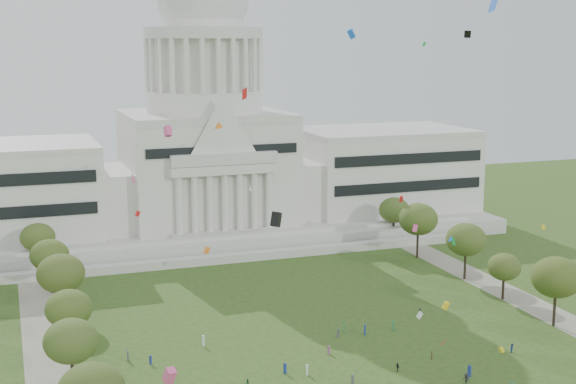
# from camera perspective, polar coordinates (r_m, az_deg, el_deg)

# --- Properties ---
(capitol) EXTENTS (160.00, 64.50, 91.30)m
(capitol) POSITION_cam_1_polar(r_m,az_deg,el_deg) (225.17, -5.85, 2.60)
(capitol) COLOR beige
(capitol) RESTS_ON ground
(path_left) EXTENTS (8.00, 160.00, 0.04)m
(path_left) POSITION_cam_1_polar(r_m,az_deg,el_deg) (143.53, -16.63, -11.71)
(path_left) COLOR gray
(path_left) RESTS_ON ground
(path_right) EXTENTS (8.00, 160.00, 0.04)m
(path_right) POSITION_cam_1_polar(r_m,az_deg,el_deg) (175.16, 16.83, -7.62)
(path_right) COLOR gray
(path_right) RESTS_ON ground
(row_tree_l_2) EXTENTS (8.42, 8.42, 11.97)m
(row_tree_l_2) POSITION_cam_1_polar(r_m,az_deg,el_deg) (128.77, -15.19, -10.20)
(row_tree_l_2) COLOR black
(row_tree_l_2) RESTS_ON ground
(row_tree_r_2) EXTENTS (9.55, 9.55, 13.58)m
(row_tree_r_2) POSITION_cam_1_polar(r_m,az_deg,el_deg) (160.62, 18.55, -5.78)
(row_tree_r_2) COLOR black
(row_tree_r_2) RESTS_ON ground
(row_tree_l_3) EXTENTS (8.12, 8.12, 11.55)m
(row_tree_l_3) POSITION_cam_1_polar(r_m,az_deg,el_deg) (144.57, -15.33, -8.01)
(row_tree_l_3) COLOR black
(row_tree_l_3) RESTS_ON ground
(row_tree_r_3) EXTENTS (7.01, 7.01, 9.98)m
(row_tree_r_3) POSITION_cam_1_polar(r_m,az_deg,el_deg) (174.58, 15.12, -5.17)
(row_tree_r_3) COLOR black
(row_tree_r_3) RESTS_ON ground
(row_tree_l_4) EXTENTS (9.29, 9.29, 13.21)m
(row_tree_l_4) POSITION_cam_1_polar(r_m,az_deg,el_deg) (161.90, -15.86, -5.59)
(row_tree_l_4) COLOR black
(row_tree_l_4) RESTS_ON ground
(row_tree_r_4) EXTENTS (9.19, 9.19, 13.06)m
(row_tree_r_4) POSITION_cam_1_polar(r_m,az_deg,el_deg) (186.74, 12.55, -3.33)
(row_tree_r_4) COLOR black
(row_tree_r_4) RESTS_ON ground
(row_tree_l_5) EXTENTS (8.33, 8.33, 11.85)m
(row_tree_l_5) POSITION_cam_1_polar(r_m,az_deg,el_deg) (180.03, -16.61, -4.33)
(row_tree_l_5) COLOR black
(row_tree_l_5) RESTS_ON ground
(row_tree_r_5) EXTENTS (9.82, 9.82, 13.96)m
(row_tree_r_5) POSITION_cam_1_polar(r_m,az_deg,el_deg) (202.86, 9.25, -1.92)
(row_tree_r_5) COLOR black
(row_tree_r_5) RESTS_ON ground
(row_tree_l_6) EXTENTS (8.19, 8.19, 11.64)m
(row_tree_l_6) POSITION_cam_1_polar(r_m,az_deg,el_deg) (197.60, -17.37, -3.10)
(row_tree_l_6) COLOR black
(row_tree_l_6) RESTS_ON ground
(row_tree_r_6) EXTENTS (8.42, 8.42, 11.97)m
(row_tree_r_6) POSITION_cam_1_polar(r_m,az_deg,el_deg) (219.77, 7.56, -1.28)
(row_tree_r_6) COLOR black
(row_tree_r_6) RESTS_ON ground
(person_2) EXTENTS (0.93, 0.90, 1.65)m
(person_2) POSITION_cam_1_polar(r_m,az_deg,el_deg) (148.00, 15.66, -10.63)
(person_2) COLOR navy
(person_2) RESTS_ON ground
(person_3) EXTENTS (1.28, 1.42, 1.97)m
(person_3) POSITION_cam_1_polar(r_m,az_deg,el_deg) (133.15, 12.56, -12.86)
(person_3) COLOR #26262B
(person_3) RESTS_ON ground
(person_4) EXTENTS (0.61, 0.95, 1.52)m
(person_4) POSITION_cam_1_polar(r_m,az_deg,el_deg) (136.32, 7.79, -12.23)
(person_4) COLOR #26262B
(person_4) RESTS_ON ground
(person_8) EXTENTS (0.88, 0.62, 1.65)m
(person_8) POSITION_cam_1_polar(r_m,az_deg,el_deg) (129.07, -2.92, -13.46)
(person_8) COLOR #33723F
(person_8) RESTS_ON ground
(person_10) EXTENTS (0.70, 0.95, 1.46)m
(person_10) POSITION_cam_1_polar(r_m,az_deg,el_deg) (142.08, 10.19, -11.34)
(person_10) COLOR olive
(person_10) RESTS_ON ground
(distant_crowd) EXTENTS (65.34, 37.03, 1.93)m
(distant_crowd) POSITION_cam_1_polar(r_m,az_deg,el_deg) (135.07, -1.22, -12.30)
(distant_crowd) COLOR silver
(distant_crowd) RESTS_ON ground
(kite_swarm) EXTENTS (95.49, 106.73, 62.72)m
(kite_swarm) POSITION_cam_1_polar(r_m,az_deg,el_deg) (122.34, 6.41, -0.40)
(kite_swarm) COLOR green
(kite_swarm) RESTS_ON ground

